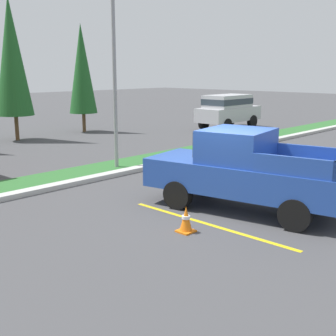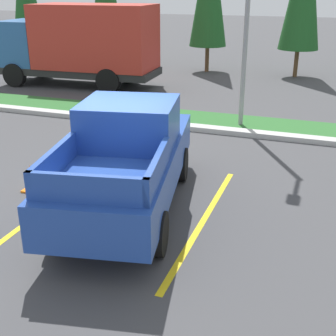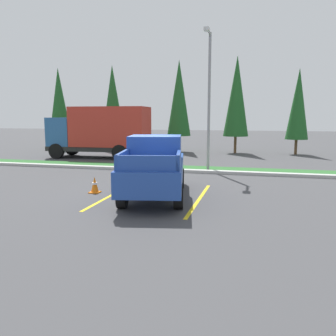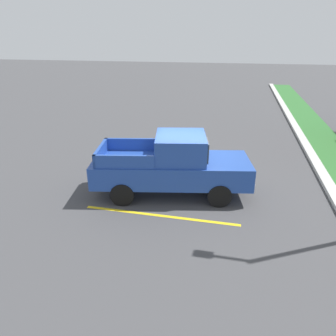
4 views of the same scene
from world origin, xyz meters
name	(u,v)px [view 2 (image 2 of 4)]	position (x,y,z in m)	size (l,w,h in m)	color
ground_plane	(118,195)	(0.00, 0.00, 0.00)	(120.00, 120.00, 0.00)	#424244
parking_line_near	(61,196)	(-1.10, -0.47, 0.00)	(0.12, 4.80, 0.01)	yellow
parking_line_far	(203,220)	(2.00, -0.47, 0.00)	(0.12, 4.80, 0.01)	yellow
curb_strip	(188,127)	(0.00, 5.00, 0.07)	(56.00, 0.40, 0.15)	#B2B2AD
grass_median	(198,119)	(0.00, 6.10, 0.03)	(56.00, 1.80, 0.06)	#2D662D
pickup_truck_main	(127,158)	(0.44, -0.42, 1.04)	(2.87, 5.49, 2.10)	black
cargo_truck_distant	(81,42)	(-6.29, 9.71, 1.85)	(6.90, 2.76, 3.40)	black
traffic_cone	(31,178)	(-1.85, -0.42, 0.29)	(0.36, 0.36, 0.60)	orange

